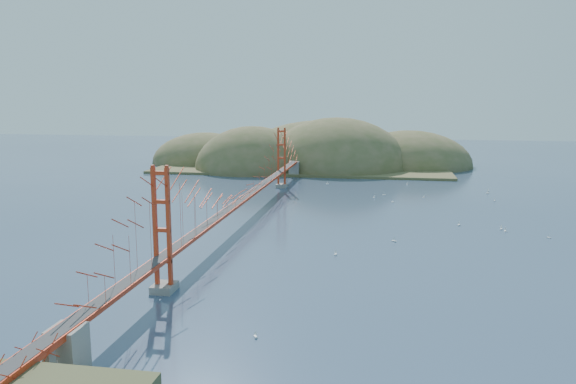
% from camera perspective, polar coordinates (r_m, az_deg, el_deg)
% --- Properties ---
extents(ground, '(320.00, 320.00, 0.00)m').
position_cam_1_polar(ground, '(81.13, -4.48, -2.92)').
color(ground, '#314563').
rests_on(ground, ground).
extents(bridge, '(2.20, 94.40, 12.00)m').
position_cam_1_polar(bridge, '(80.06, -4.51, 2.01)').
color(bridge, gray).
rests_on(bridge, ground).
extents(fort, '(3.70, 2.30, 1.75)m').
position_cam_1_polar(fort, '(38.68, -22.28, -17.28)').
color(fort, maroon).
rests_on(fort, ground).
extents(far_headlands, '(84.00, 58.00, 25.00)m').
position_cam_1_polar(far_headlands, '(147.33, 2.90, 2.84)').
color(far_headlands, olive).
rests_on(far_headlands, ground).
extents(sailboat_12, '(0.56, 0.52, 0.63)m').
position_cam_1_polar(sailboat_12, '(114.25, 4.02, 0.87)').
color(sailboat_12, white).
rests_on(sailboat_12, ground).
extents(sailboat_14, '(0.66, 0.66, 0.71)m').
position_cam_1_polar(sailboat_14, '(81.37, 16.96, -3.17)').
color(sailboat_14, white).
rests_on(sailboat_14, ground).
extents(sailboat_11, '(0.56, 0.56, 0.59)m').
position_cam_1_polar(sailboat_11, '(78.41, 24.98, -4.16)').
color(sailboat_11, white).
rests_on(sailboat_11, ground).
extents(sailboat_0, '(0.51, 0.59, 0.67)m').
position_cam_1_polar(sailboat_0, '(63.98, 4.85, -6.26)').
color(sailboat_0, white).
rests_on(sailboat_0, ground).
extents(sailboat_15, '(0.54, 0.54, 0.60)m').
position_cam_1_polar(sailboat_15, '(115.84, 12.02, 0.80)').
color(sailboat_15, white).
rests_on(sailboat_15, ground).
extents(sailboat_5, '(0.47, 0.59, 0.69)m').
position_cam_1_polar(sailboat_5, '(79.87, 21.21, -3.65)').
color(sailboat_5, white).
rests_on(sailboat_5, ground).
extents(sailboat_10, '(0.53, 0.53, 0.57)m').
position_cam_1_polar(sailboat_10, '(43.19, -3.32, -14.36)').
color(sailboat_10, white).
rests_on(sailboat_10, ground).
extents(sailboat_1, '(0.65, 0.65, 0.68)m').
position_cam_1_polar(sailboat_1, '(96.05, 10.60, -0.97)').
color(sailboat_1, white).
rests_on(sailboat_1, ground).
extents(sailboat_6, '(0.68, 0.68, 0.73)m').
position_cam_1_polar(sailboat_6, '(70.67, 10.72, -4.84)').
color(sailboat_6, white).
rests_on(sailboat_6, ground).
extents(sailboat_9, '(0.58, 0.58, 0.63)m').
position_cam_1_polar(sailboat_9, '(102.05, 20.24, -0.79)').
color(sailboat_9, white).
rests_on(sailboat_9, ground).
extents(sailboat_16, '(0.61, 0.61, 0.64)m').
position_cam_1_polar(sailboat_16, '(99.93, 8.76, -0.50)').
color(sailboat_16, white).
rests_on(sailboat_16, ground).
extents(sailboat_4, '(0.64, 0.64, 0.73)m').
position_cam_1_polar(sailboat_4, '(80.80, 20.84, -3.48)').
color(sailboat_4, white).
rests_on(sailboat_4, ground).
extents(sailboat_7, '(0.58, 0.58, 0.62)m').
position_cam_1_polar(sailboat_7, '(101.76, 13.65, -0.49)').
color(sailboat_7, white).
rests_on(sailboat_7, ground).
extents(sailboat_3, '(0.55, 0.45, 0.65)m').
position_cam_1_polar(sailboat_3, '(102.66, 9.72, -0.26)').
color(sailboat_3, white).
rests_on(sailboat_3, ground).
extents(sailboat_8, '(0.57, 0.57, 0.60)m').
position_cam_1_polar(sailboat_8, '(111.98, 19.66, 0.14)').
color(sailboat_8, white).
rests_on(sailboat_8, ground).
extents(sailboat_17, '(0.64, 0.64, 0.72)m').
position_cam_1_polar(sailboat_17, '(109.35, 19.61, -0.07)').
color(sailboat_17, white).
rests_on(sailboat_17, ground).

